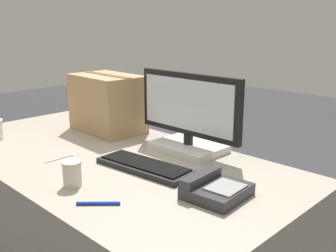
# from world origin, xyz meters

# --- Properties ---
(office_desk) EXTENTS (1.80, 0.90, 0.73)m
(office_desk) POSITION_xyz_m (0.00, 0.00, 0.36)
(office_desk) COLOR #A89E8E
(office_desk) RESTS_ON ground_plane
(monitor) EXTENTS (0.57, 0.23, 0.36)m
(monitor) POSITION_xyz_m (0.23, 0.31, 0.88)
(monitor) COLOR white
(monitor) RESTS_ON office_desk
(keyboard) EXTENTS (0.43, 0.19, 0.03)m
(keyboard) POSITION_xyz_m (0.26, 0.01, 0.74)
(keyboard) COLOR black
(keyboard) RESTS_ON office_desk
(desk_phone) EXTENTS (0.20, 0.22, 0.07)m
(desk_phone) POSITION_xyz_m (0.62, 0.01, 0.76)
(desk_phone) COLOR #2D2D33
(desk_phone) RESTS_ON office_desk
(paper_cup_right) EXTENTS (0.07, 0.07, 0.09)m
(paper_cup_right) POSITION_xyz_m (0.20, -0.29, 0.78)
(paper_cup_right) COLOR beige
(paper_cup_right) RESTS_ON office_desk
(spoon) EXTENTS (0.03, 0.17, 0.00)m
(spoon) POSITION_xyz_m (-0.09, -0.13, 0.73)
(spoon) COLOR silver
(spoon) RESTS_ON office_desk
(cardboard_box) EXTENTS (0.40, 0.27, 0.31)m
(cardboard_box) POSITION_xyz_m (-0.31, 0.27, 0.88)
(cardboard_box) COLOR tan
(cardboard_box) RESTS_ON office_desk
(pen_marker) EXTENTS (0.11, 0.11, 0.01)m
(pen_marker) POSITION_xyz_m (0.40, -0.31, 0.73)
(pen_marker) COLOR #1933B2
(pen_marker) RESTS_ON office_desk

